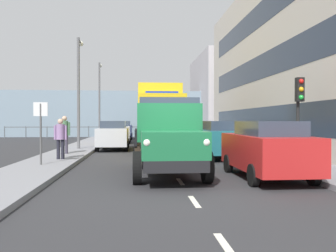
# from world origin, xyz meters

# --- Properties ---
(ground_plane) EXTENTS (80.00, 80.00, 0.00)m
(ground_plane) POSITION_xyz_m (0.00, -9.17, 0.00)
(ground_plane) COLOR #2D2D30
(sidewalk_left) EXTENTS (2.19, 35.65, 0.15)m
(sidewalk_left) POSITION_xyz_m (-4.69, -9.17, 0.07)
(sidewalk_left) COLOR gray
(sidewalk_left) RESTS_ON ground_plane
(sidewalk_right) EXTENTS (2.19, 35.65, 0.15)m
(sidewalk_right) POSITION_xyz_m (4.69, -9.17, 0.07)
(sidewalk_right) COLOR gray
(sidewalk_right) RESTS_ON ground_plane
(road_centreline_markings) EXTENTS (0.12, 32.54, 0.01)m
(road_centreline_markings) POSITION_xyz_m (0.00, -9.13, 0.00)
(road_centreline_markings) COLOR silver
(road_centreline_markings) RESTS_ON ground_plane
(building_terrace) EXTENTS (6.20, 26.37, 10.42)m
(building_terrace) POSITION_xyz_m (-8.87, -9.81, 5.21)
(building_terrace) COLOR beige
(building_terrace) RESTS_ON ground_plane
(building_far_block) EXTENTS (6.19, 12.30, 9.17)m
(building_far_block) POSITION_xyz_m (-8.88, -31.64, 4.59)
(building_far_block) COLOR #B7B2B7
(building_far_block) RESTS_ON ground_plane
(sea_horizon) EXTENTS (80.00, 0.80, 5.00)m
(sea_horizon) POSITION_xyz_m (0.00, -30.00, 2.50)
(sea_horizon) COLOR gray
(sea_horizon) RESTS_ON ground_plane
(seawall_railing) EXTENTS (28.08, 0.08, 1.20)m
(seawall_railing) POSITION_xyz_m (-0.00, -26.40, 0.92)
(seawall_railing) COLOR #4C5156
(seawall_railing) RESTS_ON ground_plane
(truck_vintage_green) EXTENTS (2.17, 5.64, 2.43)m
(truck_vintage_green) POSITION_xyz_m (0.25, -2.00, 1.18)
(truck_vintage_green) COLOR black
(truck_vintage_green) RESTS_ON ground_plane
(lorry_cargo_yellow) EXTENTS (2.58, 8.20, 3.87)m
(lorry_cargo_yellow) POSITION_xyz_m (-0.08, -12.68, 2.08)
(lorry_cargo_yellow) COLOR gold
(lorry_cargo_yellow) RESTS_ON ground_plane
(car_red_kerbside_near) EXTENTS (1.82, 4.16, 1.72)m
(car_red_kerbside_near) POSITION_xyz_m (-2.65, -1.34, 0.90)
(car_red_kerbside_near) COLOR #B21E1E
(car_red_kerbside_near) RESTS_ON ground_plane
(car_teal_kerbside_1) EXTENTS (1.90, 3.99, 1.72)m
(car_teal_kerbside_1) POSITION_xyz_m (-2.65, -7.10, 0.90)
(car_teal_kerbside_1) COLOR #1E6670
(car_teal_kerbside_1) RESTS_ON ground_plane
(car_black_kerbside_2) EXTENTS (1.84, 4.48, 1.72)m
(car_black_kerbside_2) POSITION_xyz_m (-2.65, -12.98, 0.90)
(car_black_kerbside_2) COLOR black
(car_black_kerbside_2) RESTS_ON ground_plane
(car_grey_kerbside_3) EXTENTS (1.80, 4.36, 1.72)m
(car_grey_kerbside_3) POSITION_xyz_m (-2.65, -19.13, 0.90)
(car_grey_kerbside_3) COLOR slate
(car_grey_kerbside_3) RESTS_ON ground_plane
(car_silver_oppositeside_0) EXTENTS (1.82, 4.23, 1.72)m
(car_silver_oppositeside_0) POSITION_xyz_m (2.65, -12.41, 0.90)
(car_silver_oppositeside_0) COLOR #B7BABF
(car_silver_oppositeside_0) RESTS_ON ground_plane
(car_white_oppositeside_1) EXTENTS (1.80, 3.93, 1.72)m
(car_white_oppositeside_1) POSITION_xyz_m (2.65, -18.78, 0.89)
(car_white_oppositeside_1) COLOR white
(car_white_oppositeside_1) RESTS_ON ground_plane
(car_navy_oppositeside_2) EXTENTS (1.89, 4.68, 1.72)m
(car_navy_oppositeside_2) POSITION_xyz_m (2.65, -24.40, 0.90)
(car_navy_oppositeside_2) COLOR navy
(car_navy_oppositeside_2) RESTS_ON ground_plane
(pedestrian_in_dark_coat) EXTENTS (0.53, 0.34, 1.67)m
(pedestrian_in_dark_coat) POSITION_xyz_m (4.37, -5.93, 1.13)
(pedestrian_in_dark_coat) COLOR black
(pedestrian_in_dark_coat) RESTS_ON sidewalk_right
(pedestrian_couple_b) EXTENTS (0.53, 0.34, 1.81)m
(pedestrian_couple_b) POSITION_xyz_m (4.70, -8.39, 1.22)
(pedestrian_couple_b) COLOR #383342
(pedestrian_couple_b) RESTS_ON sidewalk_right
(traffic_light_near) EXTENTS (0.28, 0.41, 3.20)m
(traffic_light_near) POSITION_xyz_m (-4.85, -3.85, 2.47)
(traffic_light_near) COLOR black
(traffic_light_near) RESTS_ON sidewalk_left
(lamp_post_promenade) EXTENTS (0.32, 1.14, 6.33)m
(lamp_post_promenade) POSITION_xyz_m (4.55, -11.71, 3.93)
(lamp_post_promenade) COLOR #59595B
(lamp_post_promenade) RESTS_ON sidewalk_right
(lamp_post_far) EXTENTS (0.32, 1.14, 6.78)m
(lamp_post_far) POSITION_xyz_m (4.58, -23.09, 4.16)
(lamp_post_far) COLOR #59595B
(lamp_post_far) RESTS_ON sidewalk_right
(street_sign) EXTENTS (0.50, 0.07, 2.25)m
(street_sign) POSITION_xyz_m (4.69, -4.14, 1.68)
(street_sign) COLOR #4C4C4C
(street_sign) RESTS_ON sidewalk_right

